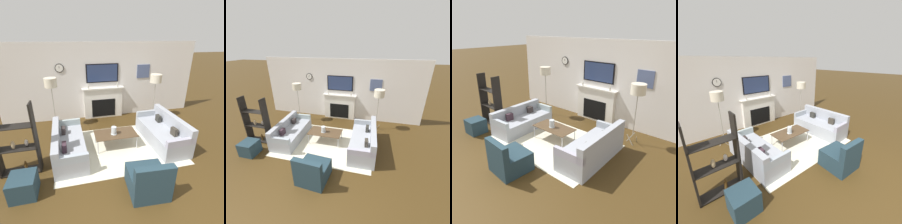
% 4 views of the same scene
% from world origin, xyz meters
% --- Properties ---
extents(ground_plane, '(60.00, 60.00, 0.00)m').
position_xyz_m(ground_plane, '(0.00, 0.00, 0.00)').
color(ground_plane, '#3F2C12').
extents(fireplace_wall, '(7.14, 0.28, 2.70)m').
position_xyz_m(fireplace_wall, '(0.00, 4.94, 1.23)').
color(fireplace_wall, silver).
rests_on(fireplace_wall, ground_plane).
extents(area_rug, '(3.29, 2.23, 0.01)m').
position_xyz_m(area_rug, '(0.00, 2.73, 0.01)').
color(area_rug, beige).
rests_on(area_rug, ground_plane).
extents(couch_left, '(0.84, 1.88, 0.71)m').
position_xyz_m(couch_left, '(-1.33, 2.73, 0.26)').
color(couch_left, '#9A9EA8').
rests_on(couch_left, ground_plane).
extents(couch_right, '(0.85, 1.92, 0.81)m').
position_xyz_m(couch_right, '(1.34, 2.73, 0.29)').
color(couch_right, '#9A9EA8').
rests_on(couch_right, ground_plane).
extents(armchair, '(0.78, 0.79, 0.81)m').
position_xyz_m(armchair, '(0.18, 1.14, 0.28)').
color(armchair, '#1F343E').
rests_on(armchair, ground_plane).
extents(coffee_table, '(1.15, 0.61, 0.41)m').
position_xyz_m(coffee_table, '(-0.04, 2.83, 0.38)').
color(coffee_table, '#4C3823').
rests_on(coffee_table, ground_plane).
extents(hurricane_candle, '(0.16, 0.16, 0.22)m').
position_xyz_m(hurricane_candle, '(-0.10, 2.80, 0.50)').
color(hurricane_candle, silver).
rests_on(hurricane_candle, coffee_table).
extents(floor_lamp_left, '(0.36, 0.36, 1.74)m').
position_xyz_m(floor_lamp_left, '(-1.70, 4.15, 1.57)').
color(floor_lamp_left, '#9E998E').
rests_on(floor_lamp_left, ground_plane).
extents(floor_lamp_right, '(0.39, 0.39, 1.70)m').
position_xyz_m(floor_lamp_right, '(1.70, 4.15, 1.53)').
color(floor_lamp_right, '#9E998E').
rests_on(floor_lamp_right, ground_plane).
extents(shelf_unit, '(0.86, 0.28, 1.65)m').
position_xyz_m(shelf_unit, '(-2.36, 2.31, 0.76)').
color(shelf_unit, black).
rests_on(shelf_unit, ground_plane).
extents(ottoman, '(0.49, 0.49, 0.44)m').
position_xyz_m(ottoman, '(-2.17, 1.61, 0.22)').
color(ottoman, '#1F343E').
rests_on(ottoman, ground_plane).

